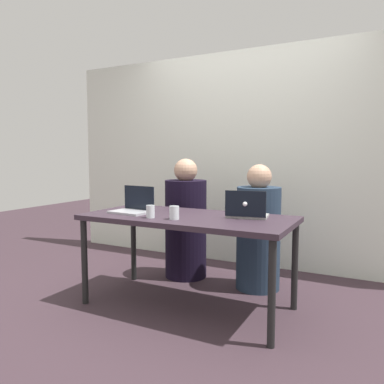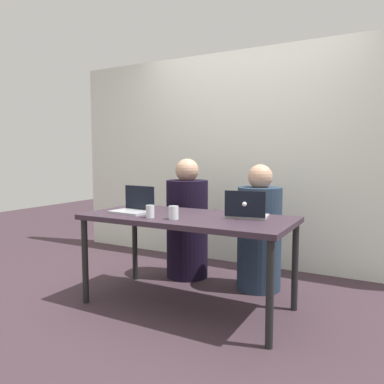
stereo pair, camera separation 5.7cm
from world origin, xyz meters
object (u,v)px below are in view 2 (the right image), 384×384
at_px(person_on_left, 187,225).
at_px(water_glass_center, 174,214).
at_px(person_on_right, 259,234).
at_px(water_glass_left, 150,212).
at_px(laptop_back_right, 247,212).
at_px(laptop_front_left, 134,207).

height_order(person_on_left, water_glass_center, person_on_left).
height_order(person_on_left, person_on_right, person_on_left).
xyz_separation_m(water_glass_left, water_glass_center, (0.19, 0.02, 0.00)).
bearing_deg(water_glass_center, person_on_left, 113.04).
xyz_separation_m(person_on_left, water_glass_left, (0.17, -0.89, 0.25)).
relative_size(person_on_right, laptop_back_right, 3.37).
relative_size(person_on_left, water_glass_center, 11.77).
xyz_separation_m(laptop_front_left, water_glass_center, (0.47, -0.13, -0.00)).
height_order(person_on_right, water_glass_center, person_on_right).
distance_m(person_on_left, person_on_right, 0.74).
height_order(person_on_left, laptop_front_left, person_on_left).
xyz_separation_m(person_on_left, water_glass_center, (0.37, -0.86, 0.26)).
bearing_deg(person_on_right, laptop_back_right, 82.91).
relative_size(laptop_front_left, water_glass_left, 3.49).
xyz_separation_m(laptop_back_right, laptop_front_left, (-0.92, -0.19, 0.00)).
bearing_deg(person_on_left, laptop_back_right, 152.11).
relative_size(person_on_left, water_glass_left, 12.20).
height_order(person_on_right, water_glass_left, person_on_right).
bearing_deg(person_on_right, water_glass_center, 51.40).
distance_m(laptop_front_left, water_glass_left, 0.32).
distance_m(laptop_back_right, laptop_front_left, 0.94).
relative_size(person_on_right, water_glass_left, 11.70).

